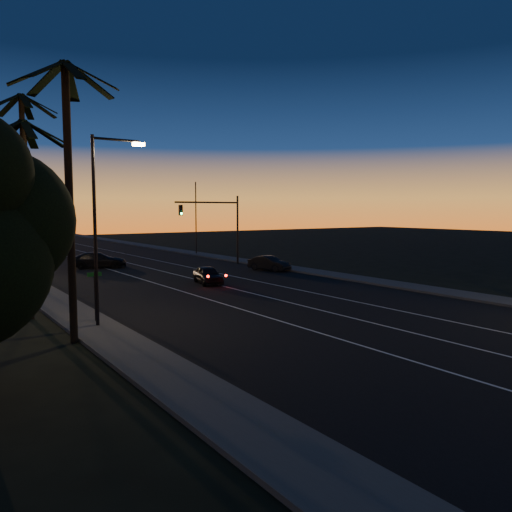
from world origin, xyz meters
TOP-DOWN VIEW (x-y plane):
  - road at (0.00, 30.00)m, footprint 20.00×170.00m
  - sidewalk_left at (-11.20, 30.00)m, footprint 2.40×170.00m
  - sidewalk_right at (11.20, 30.00)m, footprint 2.40×170.00m
  - lane_stripe_left at (-3.00, 30.00)m, footprint 0.12×160.00m
  - lane_stripe_mid at (0.50, 30.00)m, footprint 0.12×160.00m
  - lane_stripe_right at (4.00, 30.00)m, footprint 0.12×160.00m
  - palm_near at (-12.60, 18.00)m, footprint 4.25×4.16m
  - palm_mid at (-13.20, 24.00)m, footprint 4.25×4.16m
  - palm_far at (-12.20, 30.00)m, footprint 4.25×4.16m
  - streetlight_left_near at (-10.70, 20.00)m, footprint 2.55×0.26m
  - streetlight_left_far at (-10.69, 38.00)m, footprint 2.55×0.26m
  - street_sign at (-10.80, 21.00)m, footprint 0.70×0.06m
  - signal_mast at (7.14, 39.99)m, footprint 7.10×0.41m
  - signal_post at (-9.50, 39.98)m, footprint 0.28×0.37m
  - far_pole_right at (11.00, 52.00)m, footprint 0.14×0.14m
  - lead_car at (0.22, 29.57)m, footprint 2.45×4.59m
  - right_car at (8.81, 33.52)m, footprint 2.60×4.29m
  - cross_car at (-3.50, 44.44)m, footprint 5.64×3.74m

SIDE VIEW (x-z plane):
  - road at x=0.00m, z-range 0.00..0.01m
  - lane_stripe_left at x=-3.00m, z-range 0.01..0.02m
  - lane_stripe_mid at x=0.50m, z-range 0.01..0.02m
  - lane_stripe_right at x=4.00m, z-range 0.01..0.02m
  - sidewalk_left at x=-11.20m, z-range 0.00..0.16m
  - sidewalk_right at x=11.20m, z-range 0.00..0.16m
  - lead_car at x=0.22m, z-range 0.01..1.35m
  - right_car at x=8.81m, z-range 0.01..1.35m
  - cross_car at x=-3.50m, z-range 0.01..1.53m
  - street_sign at x=-10.80m, z-range 0.36..2.96m
  - signal_post at x=-9.50m, z-range 0.79..4.99m
  - far_pole_right at x=11.00m, z-range 0.00..9.00m
  - signal_mast at x=7.14m, z-range 1.28..8.28m
  - streetlight_left_far at x=-10.69m, z-range 0.81..9.31m
  - streetlight_left_near at x=-10.70m, z-range 0.82..9.82m
  - palm_mid at x=-13.20m, z-range 1.24..11.27m
  - palm_near at x=-12.60m, z-range 1.31..12.84m
  - palm_far at x=-12.20m, z-range 1.35..13.88m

